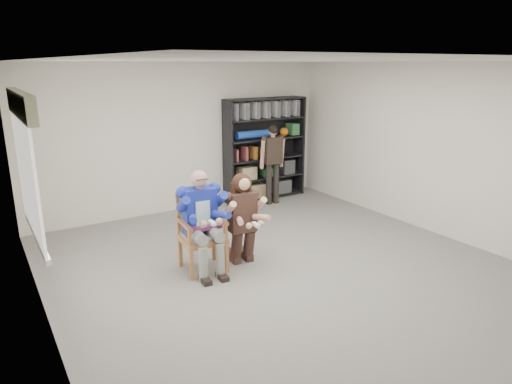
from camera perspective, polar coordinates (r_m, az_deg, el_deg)
room_shell at (r=5.86m, az=4.78°, el=2.22°), size 6.00×7.00×2.80m
floor at (r=6.34m, az=4.49°, el=-10.18°), size 6.00×7.00×0.01m
window_left at (r=5.69m, az=-26.58°, el=2.55°), size 0.16×2.00×1.75m
armchair at (r=6.28m, az=-6.72°, el=-5.05°), size 0.69×0.67×1.09m
seated_man at (r=6.22m, az=-6.77°, el=-3.64°), size 0.69×0.91×1.42m
kneeling_woman at (r=6.40m, az=-1.59°, el=-3.56°), size 0.62×0.92×1.30m
bookshelf at (r=9.52m, az=1.13°, el=5.38°), size 1.80×0.38×2.10m
standing_man at (r=9.16m, az=2.10°, el=3.39°), size 0.52×0.33×1.61m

